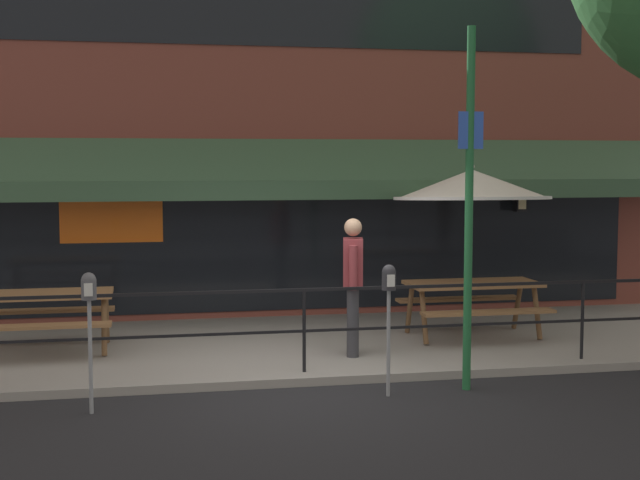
% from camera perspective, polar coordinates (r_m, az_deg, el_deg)
% --- Properties ---
extents(ground_plane, '(120.00, 120.00, 0.00)m').
position_cam_1_polar(ground_plane, '(10.08, -0.71, -9.37)').
color(ground_plane, black).
extents(patio_deck, '(15.00, 4.00, 0.10)m').
position_cam_1_polar(patio_deck, '(11.99, -2.47, -6.79)').
color(patio_deck, gray).
rests_on(patio_deck, ground).
extents(restaurant_building, '(15.00, 1.60, 7.08)m').
position_cam_1_polar(restaurant_building, '(13.97, -3.93, 9.18)').
color(restaurant_building, brown).
rests_on(restaurant_building, ground).
extents(patio_railing, '(13.84, 0.04, 0.97)m').
position_cam_1_polar(patio_railing, '(10.20, -1.02, -4.61)').
color(patio_railing, black).
rests_on(patio_railing, patio_deck).
extents(picnic_table_left, '(1.80, 1.42, 0.76)m').
position_cam_1_polar(picnic_table_left, '(11.77, -17.51, -4.00)').
color(picnic_table_left, brown).
rests_on(picnic_table_left, patio_deck).
extents(picnic_table_centre, '(1.80, 1.42, 0.76)m').
position_cam_1_polar(picnic_table_centre, '(12.39, 9.75, -3.38)').
color(picnic_table_centre, brown).
rests_on(picnic_table_centre, patio_deck).
extents(patio_umbrella_centre, '(2.14, 2.14, 2.38)m').
position_cam_1_polar(patio_umbrella_centre, '(12.36, 9.69, 3.46)').
color(patio_umbrella_centre, '#B7B2A8').
rests_on(patio_umbrella_centre, patio_deck).
extents(pedestrian_walking, '(0.32, 0.61, 1.71)m').
position_cam_1_polar(pedestrian_walking, '(11.04, 2.12, -2.51)').
color(pedestrian_walking, '#333338').
rests_on(pedestrian_walking, patio_deck).
extents(parking_meter_near, '(0.15, 0.16, 1.42)m').
position_cam_1_polar(parking_meter_near, '(9.10, -14.56, -3.73)').
color(parking_meter_near, gray).
rests_on(parking_meter_near, ground).
extents(parking_meter_far, '(0.15, 0.16, 1.42)m').
position_cam_1_polar(parking_meter_far, '(9.49, 4.43, -3.22)').
color(parking_meter_far, gray).
rests_on(parking_meter_far, ground).
extents(street_sign_pole, '(0.28, 0.09, 3.95)m').
position_cam_1_polar(street_sign_pole, '(9.79, 9.52, 2.18)').
color(street_sign_pole, '#1E6033').
rests_on(street_sign_pole, ground).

